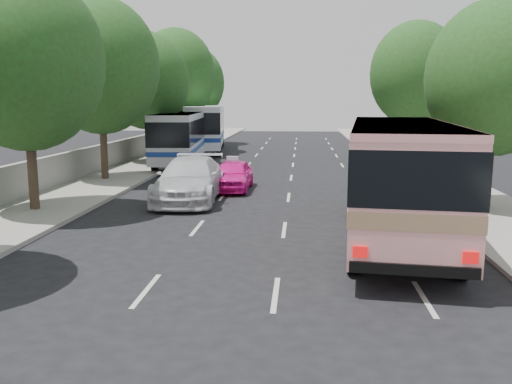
# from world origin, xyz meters

# --- Properties ---
(ground) EXTENTS (120.00, 120.00, 0.00)m
(ground) POSITION_xyz_m (0.00, 0.00, 0.00)
(ground) COLOR black
(ground) RESTS_ON ground
(sidewalk_left) EXTENTS (4.00, 90.00, 0.15)m
(sidewalk_left) POSITION_xyz_m (-8.50, 20.00, 0.07)
(sidewalk_left) COLOR #9E998E
(sidewalk_left) RESTS_ON ground
(sidewalk_right) EXTENTS (4.00, 90.00, 0.12)m
(sidewalk_right) POSITION_xyz_m (8.50, 20.00, 0.06)
(sidewalk_right) COLOR #9E998E
(sidewalk_right) RESTS_ON ground
(low_wall) EXTENTS (0.30, 90.00, 1.50)m
(low_wall) POSITION_xyz_m (-10.30, 20.00, 0.90)
(low_wall) COLOR #9E998E
(low_wall) RESTS_ON sidewalk_left
(tree_left_b) EXTENTS (5.70, 5.70, 8.88)m
(tree_left_b) POSITION_xyz_m (-8.42, 5.94, 5.82)
(tree_left_b) COLOR #38281E
(tree_left_b) RESTS_ON ground
(tree_left_c) EXTENTS (6.00, 6.00, 9.35)m
(tree_left_c) POSITION_xyz_m (-8.62, 13.94, 6.12)
(tree_left_c) COLOR #38281E
(tree_left_c) RESTS_ON ground
(tree_left_d) EXTENTS (5.52, 5.52, 8.60)m
(tree_left_d) POSITION_xyz_m (-8.52, 21.94, 5.63)
(tree_left_d) COLOR #38281E
(tree_left_d) RESTS_ON ground
(tree_left_e) EXTENTS (6.30, 6.30, 9.82)m
(tree_left_e) POSITION_xyz_m (-8.42, 29.94, 6.43)
(tree_left_e) COLOR #38281E
(tree_left_e) RESTS_ON ground
(tree_left_f) EXTENTS (5.88, 5.88, 9.16)m
(tree_left_f) POSITION_xyz_m (-8.62, 37.94, 6.00)
(tree_left_f) COLOR #38281E
(tree_left_f) RESTS_ON ground
(tree_right_near) EXTENTS (5.10, 5.10, 7.95)m
(tree_right_near) POSITION_xyz_m (8.78, 7.94, 5.20)
(tree_right_near) COLOR #38281E
(tree_right_near) RESTS_ON ground
(tree_right_far) EXTENTS (6.00, 6.00, 9.35)m
(tree_right_far) POSITION_xyz_m (9.08, 23.94, 6.12)
(tree_right_far) COLOR #38281E
(tree_right_far) RESTS_ON ground
(pink_bus) EXTENTS (4.02, 11.32, 3.54)m
(pink_bus) POSITION_xyz_m (4.50, 3.26, 2.20)
(pink_bus) COLOR pink
(pink_bus) RESTS_ON ground
(pink_taxi) EXTENTS (1.72, 4.18, 1.42)m
(pink_taxi) POSITION_xyz_m (-1.68, 11.76, 0.71)
(pink_taxi) COLOR #FD16A4
(pink_taxi) RESTS_ON ground
(white_pickup) EXTENTS (2.70, 6.25, 1.79)m
(white_pickup) POSITION_xyz_m (-3.14, 8.93, 0.90)
(white_pickup) COLOR silver
(white_pickup) RESTS_ON ground
(tour_coach_front) EXTENTS (3.40, 11.42, 3.37)m
(tour_coach_front) POSITION_xyz_m (-6.30, 21.51, 2.03)
(tour_coach_front) COLOR silver
(tour_coach_front) RESTS_ON ground
(tour_coach_rear) EXTENTS (4.16, 12.62, 3.71)m
(tour_coach_rear) POSITION_xyz_m (-6.30, 30.99, 2.23)
(tour_coach_rear) COLOR white
(tour_coach_rear) RESTS_ON ground
(taxi_roof_sign) EXTENTS (0.55, 0.19, 0.18)m
(taxi_roof_sign) POSITION_xyz_m (-1.68, 11.76, 1.51)
(taxi_roof_sign) COLOR silver
(taxi_roof_sign) RESTS_ON pink_taxi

